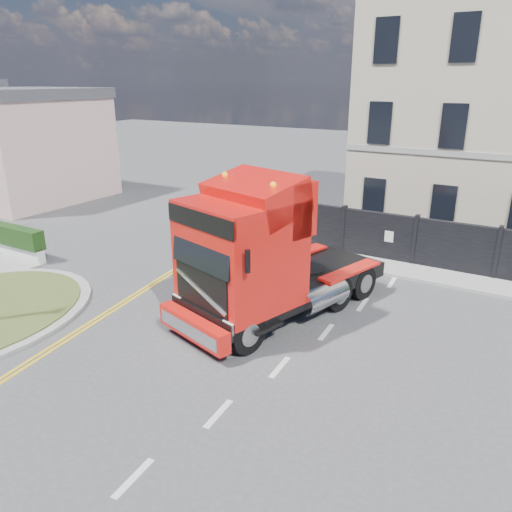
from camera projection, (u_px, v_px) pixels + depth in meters
The scene contains 6 objects.
ground at pixel (198, 333), 14.77m from camera, with size 120.00×120.00×0.00m, color #424244.
seaside_bldg_pink at pixel (23, 150), 30.65m from camera, with size 8.00×8.00×6.00m, color beige.
hoarding_fence at pixel (484, 253), 18.59m from camera, with size 18.80×0.25×2.00m.
georgian_building at pixel (509, 109), 23.33m from camera, with size 12.30×10.30×12.80m.
pavement_far at pixel (461, 281), 18.44m from camera, with size 20.00×1.60×0.12m, color gray.
truck at pixel (259, 260), 14.95m from camera, with size 4.74×7.90×4.45m.
Camera 1 is at (8.17, -10.44, 7.12)m, focal length 35.00 mm.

